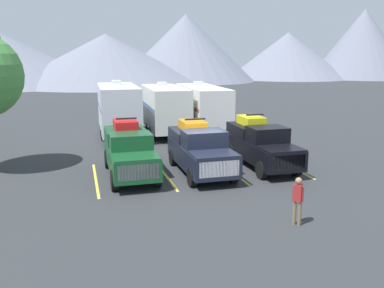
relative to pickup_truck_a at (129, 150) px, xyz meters
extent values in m
plane|color=#2D3033|center=(3.30, -1.11, -1.23)|extent=(240.00, 240.00, 0.00)
cube|color=#144723|center=(0.00, -0.24, -0.29)|extent=(2.02, 5.58, 0.96)
cube|color=#144723|center=(0.00, -2.25, 0.23)|extent=(1.93, 1.56, 0.08)
cube|color=#144723|center=(0.00, -0.74, 0.57)|extent=(1.89, 1.45, 0.77)
cube|color=slate|center=(0.00, -1.32, 0.61)|extent=(1.77, 0.22, 0.57)
cube|color=#144723|center=(0.00, 1.26, 0.50)|extent=(1.98, 2.57, 0.63)
cube|color=silver|center=(0.01, -3.00, -0.24)|extent=(1.71, 0.06, 0.67)
cylinder|color=black|center=(0.93, -2.14, -0.77)|extent=(0.28, 0.91, 0.91)
cylinder|color=black|center=(-0.92, -2.14, -0.77)|extent=(0.28, 0.91, 0.91)
cylinder|color=black|center=(0.92, 1.65, -0.77)|extent=(0.28, 0.91, 0.91)
cylinder|color=black|center=(-0.93, 1.65, -0.77)|extent=(0.28, 0.91, 0.91)
cube|color=red|center=(0.00, 1.26, 1.04)|extent=(1.11, 1.64, 0.45)
cylinder|color=black|center=(0.45, 0.70, 1.03)|extent=(0.18, 0.44, 0.44)
cylinder|color=black|center=(-0.45, 0.70, 1.03)|extent=(0.18, 0.44, 0.44)
cylinder|color=black|center=(0.45, 1.83, 1.03)|extent=(0.18, 0.44, 0.44)
cylinder|color=black|center=(-0.46, 1.82, 1.03)|extent=(0.18, 0.44, 0.44)
cube|color=black|center=(0.00, 0.80, 1.41)|extent=(1.01, 0.08, 0.08)
cube|color=black|center=(3.39, -0.61, -0.32)|extent=(2.11, 5.50, 0.98)
cube|color=black|center=(3.39, -2.59, 0.21)|extent=(2.02, 1.54, 0.08)
cube|color=black|center=(3.39, -1.11, 0.58)|extent=(1.98, 1.43, 0.82)
cube|color=slate|center=(3.39, -1.68, 0.62)|extent=(1.85, 0.24, 0.61)
cube|color=black|center=(3.38, 0.87, 0.43)|extent=(2.06, 2.53, 0.53)
cube|color=silver|center=(3.39, -3.33, -0.27)|extent=(1.78, 0.06, 0.69)
cylinder|color=black|center=(4.36, -2.48, -0.81)|extent=(0.28, 0.83, 0.83)
cylinder|color=black|center=(2.43, -2.48, -0.81)|extent=(0.28, 0.83, 0.83)
cylinder|color=black|center=(4.35, 1.26, -0.81)|extent=(0.28, 0.83, 0.83)
cylinder|color=black|center=(2.42, 1.25, -0.81)|extent=(0.28, 0.83, 0.83)
cube|color=orange|center=(3.38, 0.87, 0.92)|extent=(1.16, 1.62, 0.45)
cylinder|color=black|center=(3.86, 0.32, 0.92)|extent=(0.18, 0.44, 0.44)
cylinder|color=black|center=(2.91, 0.31, 0.92)|extent=(0.18, 0.44, 0.44)
cylinder|color=black|center=(3.86, 1.43, 0.92)|extent=(0.18, 0.44, 0.44)
cylinder|color=black|center=(2.91, 1.43, 0.92)|extent=(0.18, 0.44, 0.44)
cube|color=black|center=(3.39, 0.42, 1.30)|extent=(1.05, 0.08, 0.08)
cube|color=black|center=(6.77, -0.33, -0.33)|extent=(1.97, 5.60, 0.96)
cube|color=black|center=(6.77, -2.34, 0.19)|extent=(1.88, 1.57, 0.08)
cube|color=black|center=(6.77, -0.83, 0.56)|extent=(1.84, 1.46, 0.81)
cube|color=slate|center=(6.77, -1.41, 0.60)|extent=(1.72, 0.23, 0.60)
cube|color=black|center=(6.76, 1.18, 0.45)|extent=(1.92, 2.58, 0.60)
cube|color=silver|center=(6.77, -3.10, -0.28)|extent=(1.66, 0.06, 0.67)
cylinder|color=black|center=(7.67, -2.23, -0.81)|extent=(0.28, 0.84, 0.84)
cylinder|color=black|center=(5.87, -2.23, -0.81)|extent=(0.28, 0.84, 0.84)
cylinder|color=black|center=(7.66, 1.57, -0.81)|extent=(0.28, 0.84, 0.84)
cylinder|color=black|center=(5.86, 1.57, -0.81)|extent=(0.28, 0.84, 0.84)
cube|color=yellow|center=(6.76, 1.18, 0.98)|extent=(1.08, 1.65, 0.45)
cylinder|color=black|center=(7.20, 0.62, 0.97)|extent=(0.18, 0.44, 0.44)
cylinder|color=black|center=(6.32, 0.61, 0.97)|extent=(0.18, 0.44, 0.44)
cylinder|color=black|center=(7.20, 1.75, 0.97)|extent=(0.18, 0.44, 0.44)
cylinder|color=black|center=(6.32, 1.75, 0.97)|extent=(0.18, 0.44, 0.44)
cube|color=black|center=(6.76, 0.72, 1.35)|extent=(0.98, 0.08, 0.08)
cube|color=gold|center=(-1.63, -0.31, -1.22)|extent=(0.12, 5.50, 0.01)
cube|color=gold|center=(1.66, -0.31, -1.22)|extent=(0.12, 5.50, 0.01)
cube|color=gold|center=(4.94, -0.31, -1.22)|extent=(0.12, 5.50, 0.01)
cube|color=gold|center=(8.23, -0.31, -1.22)|extent=(0.12, 5.50, 0.01)
cube|color=silver|center=(0.43, 9.49, 0.84)|extent=(2.68, 6.91, 3.08)
cube|color=#4C6B99|center=(-0.84, 9.52, 1.00)|extent=(0.16, 6.59, 0.24)
cube|color=silver|center=(0.45, 10.52, 2.53)|extent=(0.61, 0.71, 0.30)
cube|color=#333333|center=(0.35, 5.46, -0.91)|extent=(0.14, 1.20, 0.12)
cylinder|color=black|center=(1.58, 8.64, -0.85)|extent=(0.24, 0.76, 0.76)
cylinder|color=black|center=(-0.75, 8.69, -0.85)|extent=(0.24, 0.76, 0.76)
cylinder|color=black|center=(1.62, 10.29, -0.85)|extent=(0.24, 0.76, 0.76)
cylinder|color=black|center=(-0.72, 10.34, -0.85)|extent=(0.24, 0.76, 0.76)
cube|color=silver|center=(3.76, 9.67, 0.75)|extent=(2.65, 6.70, 2.89)
cube|color=#4C6B99|center=(2.49, 9.70, 0.89)|extent=(0.15, 6.38, 0.24)
cube|color=silver|center=(3.78, 10.67, 2.35)|extent=(0.61, 0.71, 0.30)
cube|color=#333333|center=(3.68, 5.75, -0.91)|extent=(0.14, 1.20, 0.12)
cylinder|color=black|center=(4.90, 8.85, -0.85)|extent=(0.24, 0.76, 0.76)
cylinder|color=black|center=(2.59, 8.90, -0.85)|extent=(0.24, 0.76, 0.76)
cylinder|color=black|center=(4.93, 10.44, -0.85)|extent=(0.24, 0.76, 0.76)
cylinder|color=black|center=(2.62, 10.49, -0.85)|extent=(0.24, 0.76, 0.76)
cube|color=white|center=(6.56, 9.64, 0.74)|extent=(2.57, 7.42, 2.88)
cube|color=brown|center=(5.34, 9.67, 0.88)|extent=(0.17, 7.08, 0.24)
cube|color=silver|center=(6.58, 10.75, 2.33)|extent=(0.61, 0.71, 0.30)
cube|color=#333333|center=(6.47, 5.36, -0.91)|extent=(0.14, 1.20, 0.12)
cylinder|color=black|center=(7.66, 8.74, -0.85)|extent=(0.24, 0.76, 0.76)
cylinder|color=black|center=(5.43, 8.78, -0.85)|extent=(0.24, 0.76, 0.76)
cylinder|color=black|center=(7.69, 10.51, -0.85)|extent=(0.24, 0.76, 0.76)
cylinder|color=black|center=(5.47, 10.55, -0.85)|extent=(0.24, 0.76, 0.76)
cylinder|color=#726047|center=(4.69, -7.43, -0.80)|extent=(0.12, 0.12, 0.85)
cylinder|color=#726047|center=(4.82, -7.55, -0.80)|extent=(0.12, 0.12, 0.85)
cube|color=maroon|center=(4.75, -7.49, -0.07)|extent=(0.32, 0.31, 0.60)
sphere|color=#9E704C|center=(4.75, -7.49, 0.35)|extent=(0.23, 0.23, 0.23)
cylinder|color=maroon|center=(4.65, -7.40, -0.10)|extent=(0.10, 0.10, 0.54)
cylinder|color=maroon|center=(4.85, -7.59, -0.10)|extent=(0.10, 0.10, 0.54)
cone|color=slate|center=(3.48, 63.85, 3.55)|extent=(37.71, 37.71, 9.55)
cone|color=slate|center=(20.78, 68.96, 5.79)|extent=(29.54, 29.54, 14.03)
cone|color=slate|center=(46.81, 72.27, 4.17)|extent=(28.54, 28.54, 10.79)
cone|color=slate|center=(64.09, 67.76, 6.85)|extent=(24.02, 24.02, 16.15)
camera|label=1|loc=(-2.21, -19.31, 4.50)|focal=38.70mm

